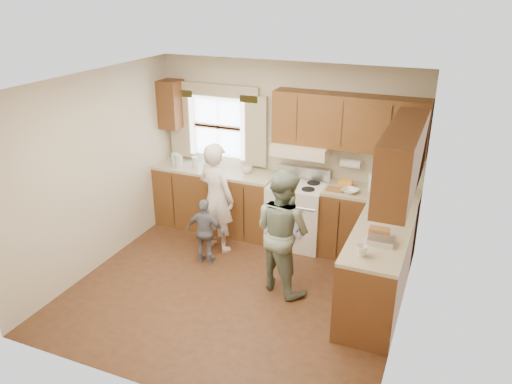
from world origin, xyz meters
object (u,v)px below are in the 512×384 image
at_px(child, 206,232).
at_px(woman_left, 216,198).
at_px(woman_right, 283,231).
at_px(stove, 298,213).

bearing_deg(child, woman_left, -92.03).
bearing_deg(woman_left, child, 109.30).
relative_size(woman_left, woman_right, 1.01).
xyz_separation_m(stove, woman_right, (0.19, -1.16, 0.30)).
bearing_deg(woman_right, child, 15.78).
distance_m(woman_left, woman_right, 1.29).
distance_m(woman_right, child, 1.18).
relative_size(woman_left, child, 1.71).
relative_size(woman_right, child, 1.69).
relative_size(stove, child, 1.19).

